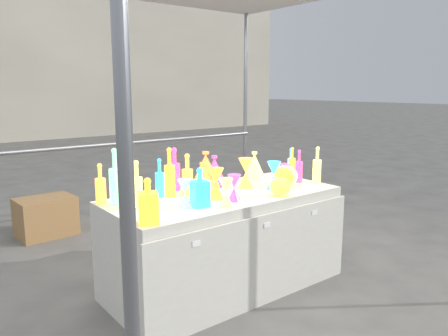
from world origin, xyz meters
TOP-DOWN VIEW (x-y plane):
  - ground at (0.00, 0.00)m, footprint 80.00×80.00m
  - display_table at (0.00, -0.01)m, footprint 1.84×0.83m
  - background_building at (4.00, 14.00)m, footprint 14.00×6.00m
  - cardboard_box_closed at (-0.74, 2.11)m, footprint 0.59×0.45m
  - cardboard_box_flat at (0.41, 2.00)m, footprint 0.74×0.53m
  - bottle_0 at (-0.85, 0.30)m, footprint 0.09×0.09m
  - bottle_1 at (-0.43, 0.22)m, footprint 0.08×0.08m
  - bottle_2 at (-0.36, 0.19)m, footprint 0.09×0.09m
  - bottle_3 at (-0.23, 0.34)m, footprint 0.10×0.10m
  - bottle_4 at (-0.68, 0.08)m, footprint 0.10×0.10m
  - bottle_5 at (-0.78, 0.22)m, footprint 0.11×0.11m
  - bottle_6 at (-0.25, 0.13)m, footprint 0.09×0.09m
  - decanter_1 at (-0.81, -0.31)m, footprint 0.15×0.15m
  - decanter_2 at (-0.35, -0.18)m, footprint 0.13×0.13m
  - hourglass_0 at (-0.14, -0.08)m, footprint 0.11×0.11m
  - hourglass_1 at (-0.07, -0.21)m, footprint 0.12×0.12m
  - hourglass_2 at (-0.22, -0.30)m, footprint 0.13×0.13m
  - hourglass_3 at (-0.44, -0.14)m, footprint 0.11×0.11m
  - hourglass_4 at (0.27, 0.06)m, footprint 0.12×0.12m
  - hourglass_5 at (0.41, -0.12)m, footprint 0.14×0.14m
  - globe_0 at (0.30, -0.30)m, footprint 0.19×0.19m
  - globe_1 at (0.56, -0.11)m, footprint 0.23×0.23m
  - globe_2 at (0.53, -0.11)m, footprint 0.24×0.24m
  - globe_3 at (0.66, 0.01)m, footprint 0.22×0.22m
  - lampshade_0 at (0.03, 0.28)m, footprint 0.30×0.30m
  - lampshade_1 at (-0.09, 0.15)m, footprint 0.21×0.21m
  - lampshade_2 at (0.12, 0.28)m, footprint 0.22×0.22m
  - lampshade_3 at (0.56, 0.28)m, footprint 0.24×0.24m
  - bottle_8 at (0.86, 0.12)m, footprint 0.07×0.07m
  - bottle_9 at (0.86, 0.11)m, footprint 0.08×0.08m
  - bottle_10 at (0.77, -0.06)m, footprint 0.08×0.08m
  - bottle_11 at (0.86, -0.18)m, footprint 0.09×0.09m

SIDE VIEW (x-z plane):
  - ground at x=0.00m, z-range 0.00..0.00m
  - cardboard_box_flat at x=0.41m, z-range 0.00..0.06m
  - cardboard_box_closed at x=-0.74m, z-range 0.00..0.41m
  - display_table at x=0.00m, z-range 0.00..0.75m
  - globe_0 at x=0.30m, z-range 0.75..0.88m
  - globe_2 at x=0.53m, z-range 0.75..0.90m
  - globe_3 at x=0.66m, z-range 0.75..0.90m
  - globe_1 at x=0.56m, z-range 0.75..0.90m
  - hourglass_1 at x=-0.07m, z-range 0.75..0.94m
  - hourglass_3 at x=-0.44m, z-range 0.75..0.94m
  - hourglass_2 at x=-0.22m, z-range 0.75..0.95m
  - hourglass_5 at x=0.41m, z-range 0.75..0.97m
  - hourglass_0 at x=-0.14m, z-range 0.75..0.98m
  - lampshade_1 at x=-0.09m, z-range 0.75..0.98m
  - hourglass_4 at x=0.27m, z-range 0.75..0.99m
  - lampshade_3 at x=0.56m, z-range 0.75..0.99m
  - lampshade_2 at x=0.12m, z-range 0.75..1.00m
  - bottle_8 at x=0.86m, z-range 0.75..1.01m
  - decanter_2 at x=-0.35m, z-range 0.75..1.02m
  - bottle_9 at x=0.86m, z-range 0.75..1.03m
  - bottle_10 at x=0.77m, z-range 0.75..1.03m
  - decanter_1 at x=-0.81m, z-range 0.75..1.03m
  - bottle_0 at x=-0.85m, z-range 0.75..1.04m
  - bottle_1 at x=-0.43m, z-range 0.75..1.04m
  - lampshade_0 at x=0.03m, z-range 0.75..1.04m
  - bottle_11 at x=0.86m, z-range 0.75..1.06m
  - bottle_6 at x=-0.25m, z-range 0.75..1.07m
  - bottle_4 at x=-0.68m, z-range 0.75..1.07m
  - bottle_3 at x=-0.23m, z-range 0.75..1.09m
  - bottle_2 at x=-0.36m, z-range 0.75..1.12m
  - bottle_5 at x=-0.78m, z-range 0.75..1.14m
  - background_building at x=4.00m, z-range 0.00..6.00m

